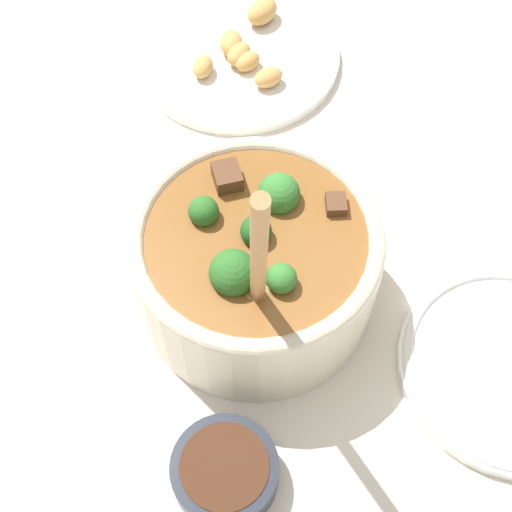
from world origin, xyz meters
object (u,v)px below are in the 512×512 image
Objects in this scene: condiment_bowl at (225,471)px; food_plate at (239,54)px; stew_bowl at (256,261)px; empty_plate at (510,366)px.

condiment_bowl is 0.36× the size of food_plate.
empty_plate is at bearing -42.52° from stew_bowl.
condiment_bowl is (-0.09, -0.15, -0.04)m from stew_bowl.
stew_bowl reaches higher than food_plate.
empty_plate is (0.18, -0.16, -0.05)m from stew_bowl.
stew_bowl is at bearing -109.99° from food_plate.
food_plate reaches higher than empty_plate.
food_plate is (0.11, 0.31, -0.05)m from stew_bowl.
stew_bowl reaches higher than condiment_bowl.
stew_bowl reaches higher than empty_plate.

